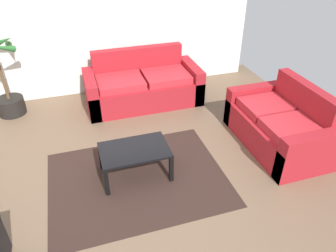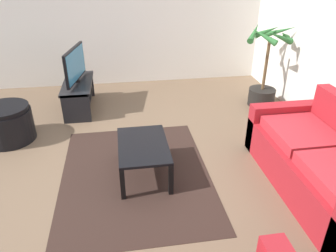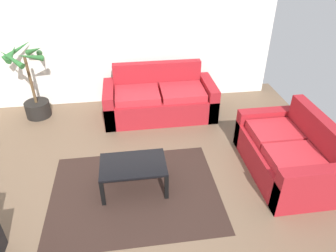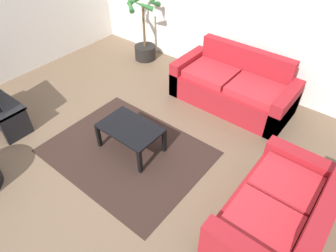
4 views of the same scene
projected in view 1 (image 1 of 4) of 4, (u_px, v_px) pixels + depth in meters
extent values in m
plane|color=brown|center=(131.00, 198.00, 3.78)|extent=(6.60, 6.60, 0.00)
cube|color=silver|center=(90.00, 19.00, 5.44)|extent=(6.00, 0.06, 2.70)
cube|color=maroon|center=(144.00, 92.00, 5.65)|extent=(1.98, 0.90, 0.42)
cube|color=maroon|center=(138.00, 60.00, 5.70)|extent=(1.62, 0.16, 0.48)
cube|color=maroon|center=(92.00, 94.00, 5.36)|extent=(0.18, 0.90, 0.62)
cube|color=maroon|center=(191.00, 80.00, 5.82)|extent=(0.18, 0.90, 0.62)
cube|color=#B8272F|center=(120.00, 82.00, 5.36)|extent=(0.77, 0.66, 0.12)
cube|color=#B8272F|center=(166.00, 76.00, 5.56)|extent=(0.77, 0.66, 0.12)
cube|color=maroon|center=(277.00, 132.00, 4.59)|extent=(0.90, 1.58, 0.42)
cube|color=maroon|center=(306.00, 101.00, 4.43)|extent=(0.16, 1.22, 0.48)
cube|color=maroon|center=(310.00, 155.00, 3.97)|extent=(0.90, 0.18, 0.62)
cube|color=maroon|center=(253.00, 103.00, 5.09)|extent=(0.90, 0.18, 0.62)
cube|color=#B8272F|center=(291.00, 128.00, 4.18)|extent=(0.66, 0.57, 0.12)
cube|color=#B8272F|center=(265.00, 106.00, 4.67)|extent=(0.66, 0.57, 0.12)
cube|color=black|center=(0.00, 248.00, 2.94)|extent=(0.06, 0.41, 0.46)
cube|color=black|center=(134.00, 150.00, 3.93)|extent=(0.85, 0.55, 0.03)
cube|color=black|center=(107.00, 182.00, 3.74)|extent=(0.05, 0.05, 0.38)
cube|color=black|center=(171.00, 169.00, 3.94)|extent=(0.05, 0.05, 0.38)
cube|color=black|center=(101.00, 157.00, 4.14)|extent=(0.05, 0.05, 0.38)
cube|color=black|center=(160.00, 146.00, 4.34)|extent=(0.05, 0.05, 0.38)
cube|color=black|center=(138.00, 179.00, 4.06)|extent=(2.20, 1.70, 0.01)
cylinder|color=black|center=(11.00, 106.00, 5.36)|extent=(0.44, 0.44, 0.29)
cylinder|color=brown|center=(1.00, 75.00, 5.05)|extent=(0.05, 0.05, 0.86)
cone|color=#2B6930|center=(9.00, 43.00, 4.88)|extent=(0.19, 0.47, 0.26)
cone|color=#2B6930|center=(3.00, 41.00, 4.95)|extent=(0.39, 0.35, 0.25)
cone|color=#2B6930|center=(1.00, 48.00, 4.69)|extent=(0.40, 0.36, 0.25)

